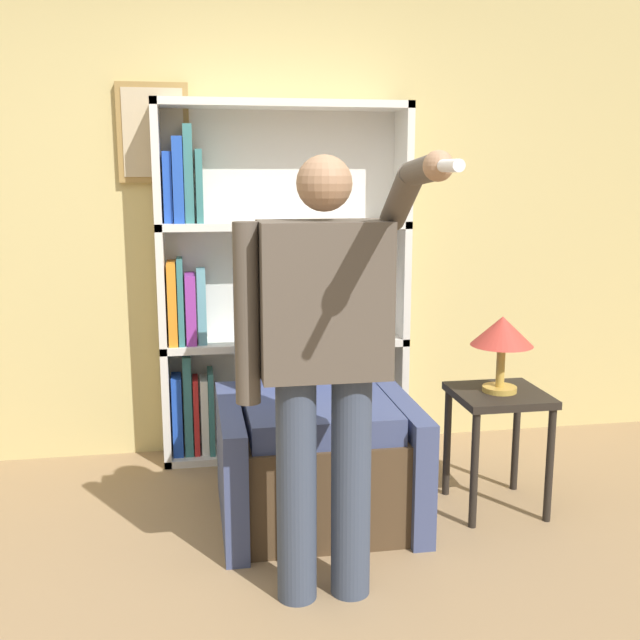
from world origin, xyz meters
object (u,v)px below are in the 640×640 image
(armchair, at_px, (315,438))
(bookcase, at_px, (260,289))
(side_table, at_px, (498,413))
(person_standing, at_px, (324,354))
(table_lamp, at_px, (502,335))

(armchair, bearing_deg, bookcase, 102.49)
(armchair, distance_m, side_table, 0.88)
(bookcase, relative_size, person_standing, 1.19)
(bookcase, height_order, side_table, bookcase)
(bookcase, relative_size, table_lamp, 5.46)
(side_table, bearing_deg, armchair, 172.78)
(bookcase, bearing_deg, side_table, -41.00)
(side_table, bearing_deg, person_standing, -146.71)
(armchair, bearing_deg, side_table, -7.22)
(person_standing, bearing_deg, armchair, 83.23)
(side_table, xyz_separation_m, table_lamp, (0.00, 0.00, 0.38))
(bookcase, height_order, table_lamp, bookcase)
(side_table, distance_m, table_lamp, 0.38)
(armchair, relative_size, side_table, 1.96)
(person_standing, xyz_separation_m, table_lamp, (0.95, 0.63, -0.10))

